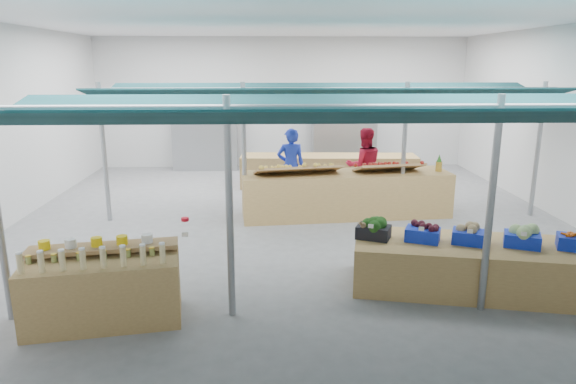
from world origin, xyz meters
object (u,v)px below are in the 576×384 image
(crate_stack, at_px, (536,264))
(vendor_left, at_px, (291,166))
(veg_counter, at_px, (482,267))
(vendor_right, at_px, (364,166))
(fruit_counter, at_px, (346,194))
(bottle_shelf, at_px, (104,287))

(crate_stack, height_order, vendor_left, vendor_left)
(veg_counter, xyz_separation_m, crate_stack, (0.98, 0.25, -0.06))
(veg_counter, height_order, vendor_right, vendor_right)
(fruit_counter, height_order, vendor_right, vendor_right)
(veg_counter, distance_m, vendor_right, 5.22)
(vendor_left, bearing_deg, vendor_right, 175.14)
(bottle_shelf, distance_m, fruit_counter, 6.19)
(veg_counter, bearing_deg, fruit_counter, 122.05)
(crate_stack, relative_size, vendor_left, 0.33)
(vendor_left, bearing_deg, veg_counter, 112.71)
(bottle_shelf, bearing_deg, veg_counter, -1.41)
(fruit_counter, distance_m, crate_stack, 4.50)
(vendor_left, bearing_deg, crate_stack, 122.02)
(bottle_shelf, xyz_separation_m, vendor_left, (2.76, 5.85, 0.46))
(fruit_counter, height_order, vendor_left, vendor_left)
(fruit_counter, bearing_deg, bottle_shelf, -134.69)
(crate_stack, bearing_deg, bottle_shelf, -171.26)
(veg_counter, bearing_deg, crate_stack, 26.44)
(crate_stack, bearing_deg, vendor_left, 126.88)
(bottle_shelf, relative_size, veg_counter, 0.55)
(veg_counter, xyz_separation_m, vendor_right, (-0.87, 5.12, 0.56))
(fruit_counter, relative_size, vendor_left, 2.50)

